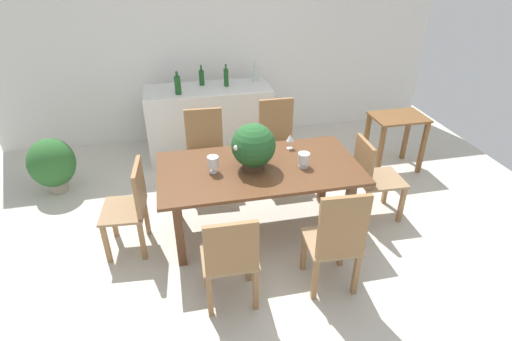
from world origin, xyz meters
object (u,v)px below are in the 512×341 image
Objects in this scene: chair_foot_end at (372,175)px; chair_near_left at (230,258)px; chair_near_right at (337,239)px; crystal_vase_left at (304,159)px; side_table at (396,130)px; chair_far_left at (205,147)px; wine_bottle_tall at (226,77)px; flower_centerpiece at (253,146)px; wine_bottle_amber at (255,74)px; wine_glass at (290,138)px; dining_table at (259,176)px; chair_far_right at (277,139)px; wine_bottle_clear at (202,77)px; chair_head_end at (132,203)px; wine_bottle_green at (178,85)px; potted_plant_floor at (52,164)px; kitchen_counter at (210,122)px; crystal_vase_center_near at (213,162)px.

chair_near_left is (-1.66, -0.94, 0.01)m from chair_foot_end.
chair_near_right is 7.15× the size of crystal_vase_left.
side_table is at bearing 32.44° from crystal_vase_left.
wine_bottle_tall is (0.40, 0.91, 0.53)m from chair_far_left.
wine_bottle_amber is (0.44, 1.98, 0.07)m from flower_centerpiece.
wine_bottle_tall is (-0.46, 2.82, 0.51)m from chair_near_right.
chair_near_left reaches higher than wine_glass.
dining_table is 1.05m from chair_near_right.
side_table is at bearing -1.22° from chair_far_right.
wine_bottle_clear is 2.62m from side_table.
wine_bottle_amber is at bearing 145.35° from chair_head_end.
chair_near_right is at bearing -65.64° from dining_table.
chair_foot_end reaches higher than crystal_vase_left.
chair_head_end is 3.13× the size of wine_bottle_green.
wine_glass is at bearing -19.70° from potted_plant_floor.
potted_plant_floor is at bearing -164.38° from wine_bottle_tall.
wine_bottle_clear is (0.89, 1.99, 0.54)m from chair_head_end.
chair_far_left is 6.77× the size of crystal_vase_left.
chair_near_left is at bearing -51.00° from potted_plant_floor.
kitchen_counter is (-0.72, 0.88, -0.09)m from chair_far_right.
potted_plant_floor is (-2.64, 1.34, -0.48)m from crystal_vase_left.
chair_far_left reaches higher than potted_plant_floor.
flower_centerpiece is at bearing 94.93° from chair_head_end.
wine_glass is (-0.04, -0.64, 0.31)m from chair_far_right.
potted_plant_floor is (-1.77, 1.26, -0.50)m from crystal_vase_center_near.
chair_far_left is at bearing -113.97° from wine_bottle_tall.
chair_head_end is at bearing -51.90° from potted_plant_floor.
chair_near_right is 0.91m from crystal_vase_left.
side_table is at bearing -24.38° from wine_bottle_clear.
chair_near_right is 6.41× the size of wine_glass.
wine_bottle_tall reaches higher than chair_near_left.
crystal_vase_left is 3.00m from potted_plant_floor.
wine_bottle_clear is 0.40× the size of potted_plant_floor.
crystal_vase_center_near is at bearing 174.79° from crystal_vase_left.
side_table is at bearing 20.75° from crystal_vase_center_near.
chair_far_right is 1.13× the size of chair_foot_end.
chair_foot_end is at bearing -51.71° from wine_bottle_clear.
wine_bottle_tall is (0.26, 0.03, 0.60)m from kitchen_counter.
wine_bottle_amber is 1.10m from wine_bottle_green.
chair_foot_end reaches higher than dining_table.
potted_plant_floor is at bearing 144.58° from crystal_vase_center_near.
kitchen_counter is 2.02m from potted_plant_floor.
wine_bottle_clear reaches higher than wine_glass.
chair_far_left is at bearing -9.50° from potted_plant_floor.
chair_head_end is at bearing 177.24° from crystal_vase_left.
flower_centerpiece is at bearing -65.53° from chair_far_left.
wine_bottle_tall is (-1.25, 1.86, 0.57)m from chair_foot_end.
chair_near_left is at bearing -93.22° from kitchen_counter.
flower_centerpiece is at bearing 1.52° from crystal_vase_center_near.
wine_bottle_amber is at bearing -85.83° from chair_near_right.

